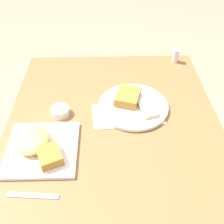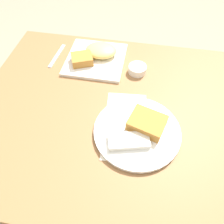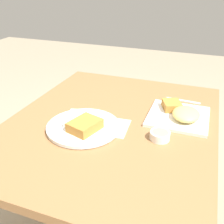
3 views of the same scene
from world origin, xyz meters
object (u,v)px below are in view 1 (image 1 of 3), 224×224
Objects in this scene: salt_shaker at (175,57)px; plate_square_near at (40,146)px; butter_knife at (33,196)px; sauce_ramekin at (60,111)px; plate_oval_far at (133,104)px.

plate_square_near is at bearing -46.13° from salt_shaker.
butter_knife is at bearing 2.20° from plate_square_near.
plate_square_near is 0.20m from sauce_ramekin.
plate_square_near is at bearing 96.85° from butter_knife.
plate_oval_far is 1.77× the size of butter_knife.
plate_oval_far is at bearing 54.39° from butter_knife.
plate_oval_far is 4.32× the size of salt_shaker.
sauce_ramekin is 0.70m from salt_shaker.
salt_shaker is (-0.60, 0.63, 0.01)m from plate_square_near.
plate_oval_far is at bearing -35.39° from salt_shaker.
salt_shaker is (-0.40, 0.57, 0.01)m from sauce_ramekin.
plate_square_near is 1.52× the size of butter_knife.
plate_square_near is 0.86× the size of plate_oval_far.
plate_square_near is 3.71× the size of salt_shaker.
butter_knife is at bearing -38.08° from salt_shaker.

